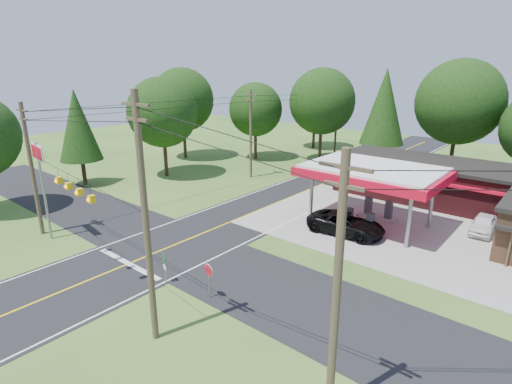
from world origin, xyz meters
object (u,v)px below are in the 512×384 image
Objects in this scene: big_stop_sign at (40,168)px; octagonal_stop_sign at (209,273)px; suv_car at (346,224)px; sedan_car at (483,225)px; gas_canopy at (373,174)px.

big_stop_sign is 3.43× the size of octagonal_stop_sign.
big_stop_sign reaches higher than octagonal_stop_sign.
octagonal_stop_sign is (15.00, 2.00, -3.88)m from big_stop_sign.
suv_car is at bearing 83.43° from octagonal_stop_sign.
sedan_car is 0.56× the size of big_stop_sign.
sedan_car is 1.91× the size of octagonal_stop_sign.
octagonal_stop_sign is at bearing -97.12° from gas_canopy.
gas_canopy is at bearing 46.65° from big_stop_sign.
suv_car is at bearing -141.84° from sedan_car.
gas_canopy is at bearing -13.93° from suv_car.
big_stop_sign is at bearing -140.93° from sedan_car.
gas_canopy is at bearing -154.93° from sedan_car.
sedan_car is (7.57, 4.00, -3.58)m from gas_canopy.
suv_car is 10.68m from sedan_car.
gas_canopy is 5.00× the size of octagonal_stop_sign.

